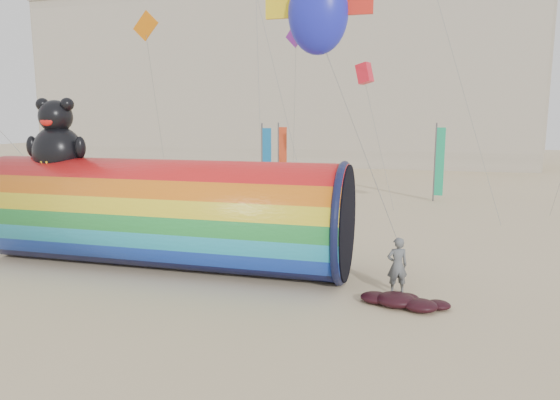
% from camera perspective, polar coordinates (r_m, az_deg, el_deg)
% --- Properties ---
extents(ground, '(160.00, 160.00, 0.00)m').
position_cam_1_polar(ground, '(18.42, -2.74, -8.06)').
color(ground, '#CCB58C').
rests_on(ground, ground).
extents(hotel_building, '(60.40, 15.40, 20.60)m').
position_cam_1_polar(hotel_building, '(65.23, -0.49, 13.58)').
color(hotel_building, '#B7AD99').
rests_on(hotel_building, ground).
extents(windsock_assembly, '(13.82, 4.21, 6.37)m').
position_cam_1_polar(windsock_assembly, '(19.04, -13.37, -1.18)').
color(windsock_assembly, red).
rests_on(windsock_assembly, ground).
extents(kite_handler, '(0.77, 0.64, 1.82)m').
position_cam_1_polar(kite_handler, '(16.29, 13.25, -7.30)').
color(kite_handler, '#5A5F62').
rests_on(kite_handler, ground).
extents(fabric_bundle, '(2.62, 1.35, 0.41)m').
position_cam_1_polar(fabric_bundle, '(15.45, 13.85, -11.13)').
color(fabric_bundle, '#360913').
rests_on(fabric_bundle, ground).
extents(festival_banners, '(11.13, 4.95, 5.20)m').
position_cam_1_polar(festival_banners, '(33.03, 5.64, 4.32)').
color(festival_banners, '#59595E').
rests_on(festival_banners, ground).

